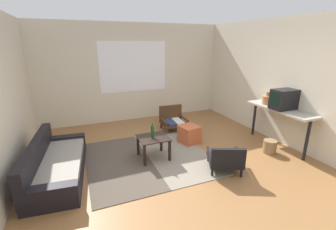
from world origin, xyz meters
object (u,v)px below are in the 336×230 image
at_px(coffee_table, 153,142).
at_px(ottoman_orange, 189,134).
at_px(armchair_striped_foreground, 225,158).
at_px(console_shelf, 280,112).
at_px(glass_bottle, 153,132).
at_px(clay_vase, 268,99).
at_px(wicker_basket, 270,146).
at_px(armchair_by_window, 173,119).
at_px(crt_television, 284,99).
at_px(couch, 55,165).

xyz_separation_m(coffee_table, ottoman_orange, (0.99, 0.40, -0.15)).
height_order(coffee_table, armchair_striped_foreground, armchair_striped_foreground).
relative_size(console_shelf, glass_bottle, 5.11).
bearing_deg(console_shelf, clay_vase, 90.00).
relative_size(ottoman_orange, wicker_basket, 1.49).
xyz_separation_m(armchair_by_window, crt_television, (1.67, -1.88, 0.80)).
height_order(clay_vase, glass_bottle, clay_vase).
bearing_deg(armchair_striped_foreground, clay_vase, 26.00).
height_order(console_shelf, crt_television, crt_television).
bearing_deg(ottoman_orange, armchair_by_window, 89.95).
height_order(console_shelf, wicker_basket, console_shelf).
bearing_deg(ottoman_orange, crt_television, -29.05).
height_order(armchair_by_window, crt_television, crt_television).
bearing_deg(clay_vase, console_shelf, -90.00).
distance_m(ottoman_orange, crt_television, 2.10).
distance_m(couch, armchair_by_window, 3.03).
bearing_deg(armchair_striped_foreground, crt_television, 13.42).
relative_size(console_shelf, clay_vase, 5.41).
distance_m(ottoman_orange, console_shelf, 1.97).
bearing_deg(coffee_table, console_shelf, -10.11).
height_order(armchair_by_window, armchair_striped_foreground, armchair_by_window).
distance_m(coffee_table, clay_vase, 2.74).
xyz_separation_m(coffee_table, armchair_striped_foreground, (1.01, -0.93, -0.10)).
relative_size(couch, crt_television, 4.07).
relative_size(coffee_table, ottoman_orange, 1.43).
relative_size(crt_television, clay_vase, 1.78).
bearing_deg(glass_bottle, couch, 177.90).
bearing_deg(console_shelf, couch, 173.22).
bearing_deg(crt_television, ottoman_orange, 150.95).
bearing_deg(ottoman_orange, armchair_striped_foreground, -89.18).
bearing_deg(wicker_basket, ottoman_orange, 140.15).
xyz_separation_m(armchair_striped_foreground, crt_television, (1.65, 0.39, 0.82)).
distance_m(armchair_striped_foreground, clay_vase, 1.98).
relative_size(armchair_by_window, clay_vase, 2.31).
bearing_deg(console_shelf, ottoman_orange, 152.50).
relative_size(couch, ottoman_orange, 5.08).
distance_m(glass_bottle, wicker_basket, 2.44).
height_order(armchair_striped_foreground, wicker_basket, armchair_striped_foreground).
bearing_deg(wicker_basket, armchair_by_window, 122.49).
distance_m(console_shelf, wicker_basket, 0.76).
relative_size(coffee_table, glass_bottle, 1.93).
bearing_deg(armchair_by_window, wicker_basket, -57.51).
bearing_deg(clay_vase, wicker_basket, -123.68).
distance_m(coffee_table, crt_television, 2.81).
distance_m(coffee_table, glass_bottle, 0.22).
bearing_deg(armchair_by_window, coffee_table, -126.31).
distance_m(console_shelf, crt_television, 0.31).
xyz_separation_m(couch, glass_bottle, (1.73, -0.06, 0.37)).
bearing_deg(wicker_basket, console_shelf, 29.16).
relative_size(armchair_striped_foreground, ottoman_orange, 1.92).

